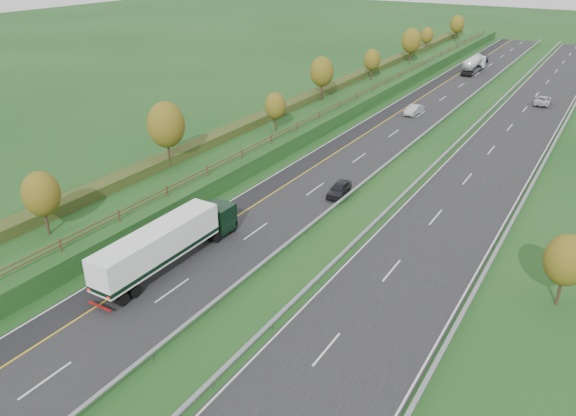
# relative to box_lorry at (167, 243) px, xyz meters

# --- Properties ---
(ground) EXTENTS (400.00, 400.00, 0.00)m
(ground) POSITION_rel_box_lorry_xyz_m (9.51, 41.25, -2.33)
(ground) COLOR #184117
(ground) RESTS_ON ground
(near_carriageway) EXTENTS (10.50, 200.00, 0.04)m
(near_carriageway) POSITION_rel_box_lorry_xyz_m (1.51, 46.25, -2.31)
(near_carriageway) COLOR black
(near_carriageway) RESTS_ON ground
(far_carriageway) EXTENTS (10.50, 200.00, 0.04)m
(far_carriageway) POSITION_rel_box_lorry_xyz_m (18.01, 46.25, -2.31)
(far_carriageway) COLOR black
(far_carriageway) RESTS_ON ground
(hard_shoulder) EXTENTS (3.00, 200.00, 0.04)m
(hard_shoulder) POSITION_rel_box_lorry_xyz_m (-2.24, 46.25, -2.31)
(hard_shoulder) COLOR black
(hard_shoulder) RESTS_ON ground
(lane_markings) EXTENTS (26.75, 200.00, 0.01)m
(lane_markings) POSITION_rel_box_lorry_xyz_m (7.91, 46.14, -2.28)
(lane_markings) COLOR silver
(lane_markings) RESTS_ON near_carriageway
(embankment_left) EXTENTS (12.00, 200.00, 2.00)m
(embankment_left) POSITION_rel_box_lorry_xyz_m (-11.49, 46.25, -1.33)
(embankment_left) COLOR #184117
(embankment_left) RESTS_ON ground
(hedge_left) EXTENTS (2.20, 180.00, 1.10)m
(hedge_left) POSITION_rel_box_lorry_xyz_m (-13.49, 46.25, 0.22)
(hedge_left) COLOR #2C3D18
(hedge_left) RESTS_ON embankment_left
(fence_left) EXTENTS (0.12, 189.06, 1.20)m
(fence_left) POSITION_rel_box_lorry_xyz_m (-6.99, 45.84, 0.40)
(fence_left) COLOR #422B19
(fence_left) RESTS_ON embankment_left
(median_barrier_near) EXTENTS (0.32, 200.00, 0.71)m
(median_barrier_near) POSITION_rel_box_lorry_xyz_m (7.21, 46.25, -1.72)
(median_barrier_near) COLOR gray
(median_barrier_near) RESTS_ON ground
(median_barrier_far) EXTENTS (0.32, 200.00, 0.71)m
(median_barrier_far) POSITION_rel_box_lorry_xyz_m (12.31, 46.25, -1.72)
(median_barrier_far) COLOR gray
(median_barrier_far) RESTS_ON ground
(outer_barrier_far) EXTENTS (0.32, 200.00, 0.71)m
(outer_barrier_far) POSITION_rel_box_lorry_xyz_m (23.81, 46.25, -1.71)
(outer_barrier_far) COLOR gray
(outer_barrier_far) RESTS_ON ground
(trees_left) EXTENTS (6.64, 164.30, 7.66)m
(trees_left) POSITION_rel_box_lorry_xyz_m (-11.13, 42.89, 4.04)
(trees_left) COLOR #2D2116
(trees_left) RESTS_ON embankment_left
(box_lorry) EXTENTS (2.58, 16.28, 4.06)m
(box_lorry) POSITION_rel_box_lorry_xyz_m (0.00, 0.00, 0.00)
(box_lorry) COLOR black
(box_lorry) RESTS_ON near_carriageway
(road_tanker) EXTENTS (2.40, 11.22, 3.46)m
(road_tanker) POSITION_rel_box_lorry_xyz_m (1.44, 94.80, -0.47)
(road_tanker) COLOR silver
(road_tanker) RESTS_ON near_carriageway
(car_dark_near) EXTENTS (2.24, 4.56, 1.50)m
(car_dark_near) POSITION_rel_box_lorry_xyz_m (5.86, 21.06, -1.54)
(car_dark_near) COLOR black
(car_dark_near) RESTS_ON near_carriageway
(car_silver_mid) EXTENTS (2.04, 4.81, 1.54)m
(car_silver_mid) POSITION_rel_box_lorry_xyz_m (1.78, 56.60, -1.52)
(car_silver_mid) COLOR #A6A7AB
(car_silver_mid) RESTS_ON near_carriageway
(car_small_far) EXTENTS (2.86, 5.56, 1.54)m
(car_small_far) POSITION_rel_box_lorry_xyz_m (0.42, 105.47, -1.52)
(car_small_far) COLOR #14183E
(car_small_far) RESTS_ON near_carriageway
(car_oncoming) EXTENTS (2.86, 5.62, 1.52)m
(car_oncoming) POSITION_rel_box_lorry_xyz_m (18.73, 73.95, -1.53)
(car_oncoming) COLOR silver
(car_oncoming) RESTS_ON far_carriageway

